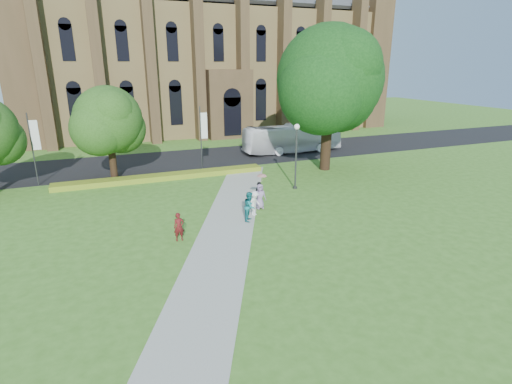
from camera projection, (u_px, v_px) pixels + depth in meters
name	position (u px, v px, depth m)	size (l,w,h in m)	color
ground	(233.00, 232.00, 24.09)	(160.00, 160.00, 0.00)	#3F7021
road	(172.00, 161.00, 41.78)	(160.00, 10.00, 0.02)	black
footpath	(228.00, 225.00, 24.97)	(3.20, 30.00, 0.04)	#B2B2A8
flower_hedge	(163.00, 177.00, 34.99)	(18.00, 1.40, 0.45)	#A6AC22
cathedral	(210.00, 41.00, 58.80)	(52.60, 18.25, 28.00)	brown
streetlamp	(296.00, 149.00, 31.49)	(0.44, 0.44, 5.24)	#38383D
large_tree	(329.00, 79.00, 35.86)	(9.60, 9.60, 13.20)	#332114
street_tree_1	(108.00, 120.00, 33.20)	(5.60, 5.60, 8.05)	#332114
banner_pole_0	(202.00, 135.00, 37.25)	(0.70, 0.10, 6.00)	#38383D
banner_pole_1	(33.00, 145.00, 32.30)	(0.70, 0.10, 6.00)	#38383D
tour_coach	(292.00, 138.00, 45.36)	(2.69, 11.48, 3.20)	silver
pedestrian_0	(179.00, 227.00, 22.57)	(0.60, 0.39, 1.65)	#571414
pedestrian_1	(250.00, 206.00, 25.43)	(0.93, 0.73, 1.92)	#177177
pedestrian_2	(255.00, 203.00, 26.39)	(1.08, 0.62, 1.67)	silver
pedestrian_3	(259.00, 194.00, 27.95)	(1.06, 0.44, 1.81)	black
pedestrian_4	(260.00, 196.00, 27.64)	(0.86, 0.56, 1.76)	gray
parasol	(262.00, 179.00, 27.43)	(0.68, 0.68, 0.59)	#C98E9F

